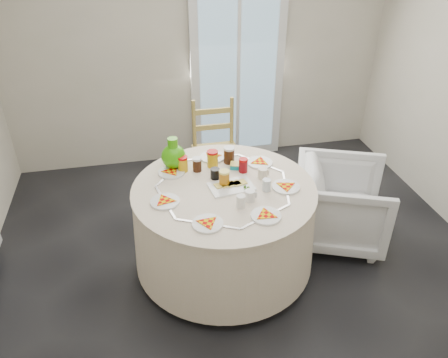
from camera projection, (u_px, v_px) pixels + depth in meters
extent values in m
plane|color=black|center=(244.00, 274.00, 3.45)|extent=(4.00, 4.00, 0.00)
cube|color=#BCB5A3|center=(198.00, 42.00, 4.42)|extent=(4.00, 0.02, 2.60)
cube|color=silver|center=(238.00, 66.00, 4.58)|extent=(1.00, 0.08, 2.10)
cylinder|color=#F1DAC9|center=(224.00, 226.00, 3.37)|extent=(1.39, 1.39, 0.70)
imported|color=silver|center=(341.00, 199.00, 3.65)|extent=(0.91, 0.94, 0.76)
cube|color=#098CA0|center=(237.00, 162.00, 3.39)|extent=(0.13, 0.11, 0.04)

